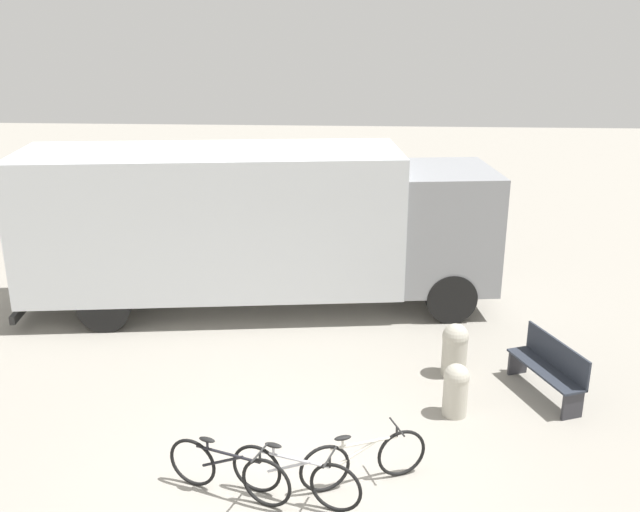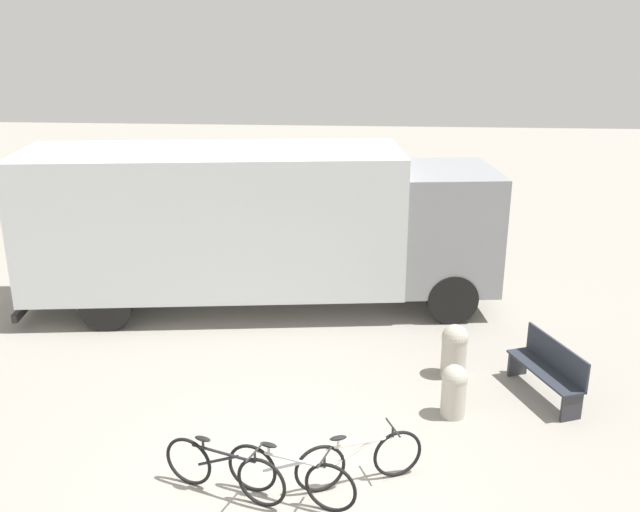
% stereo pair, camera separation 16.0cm
% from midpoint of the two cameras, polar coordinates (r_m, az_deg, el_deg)
% --- Properties ---
extents(ground_plane, '(60.00, 60.00, 0.00)m').
position_cam_midpoint_polar(ground_plane, '(9.42, -3.14, -18.01)').
color(ground_plane, gray).
extents(delivery_truck, '(9.38, 3.35, 3.19)m').
position_cam_midpoint_polar(delivery_truck, '(13.99, -5.65, 2.75)').
color(delivery_truck, silver).
rests_on(delivery_truck, ground).
extents(park_bench, '(0.93, 1.58, 0.90)m').
position_cam_midpoint_polar(park_bench, '(11.64, 17.52, -8.42)').
color(park_bench, '#282D38').
rests_on(park_bench, ground).
extents(bicycle_near, '(1.61, 0.67, 0.75)m').
position_cam_midpoint_polar(bicycle_near, '(9.16, -7.87, -16.65)').
color(bicycle_near, black).
rests_on(bicycle_near, ground).
extents(bicycle_middle, '(1.63, 0.62, 0.75)m').
position_cam_midpoint_polar(bicycle_middle, '(9.00, -2.54, -17.19)').
color(bicycle_middle, black).
rests_on(bicycle_middle, ground).
extents(bicycle_far, '(1.59, 0.70, 0.75)m').
position_cam_midpoint_polar(bicycle_far, '(9.28, 2.98, -15.93)').
color(bicycle_far, black).
rests_on(bicycle_far, ground).
extents(bollard_near_bench, '(0.38, 0.38, 0.82)m').
position_cam_midpoint_polar(bollard_near_bench, '(10.78, 10.38, -10.34)').
color(bollard_near_bench, '#B2AD9E').
rests_on(bollard_near_bench, ground).
extents(bollard_far_bench, '(0.43, 0.43, 0.89)m').
position_cam_midpoint_polar(bollard_far_bench, '(11.88, 10.35, -7.23)').
color(bollard_far_bench, '#B2AD9E').
rests_on(bollard_far_bench, ground).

